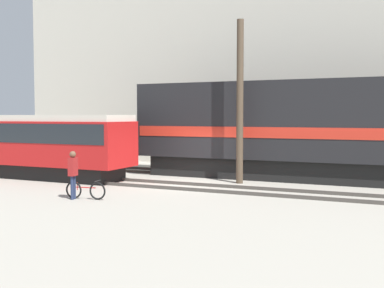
% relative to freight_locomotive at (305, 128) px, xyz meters
% --- Properties ---
extents(ground_plane, '(120.00, 120.00, 0.00)m').
position_rel_freight_locomotive_xyz_m(ground_plane, '(-4.67, -3.50, -2.46)').
color(ground_plane, '#9E998C').
extents(track_near, '(60.00, 1.50, 0.14)m').
position_rel_freight_locomotive_xyz_m(track_near, '(-4.67, -4.51, -2.39)').
color(track_near, '#47423D').
rests_on(track_near, ground).
extents(track_far, '(60.00, 1.51, 0.14)m').
position_rel_freight_locomotive_xyz_m(track_far, '(-4.67, 0.00, -2.39)').
color(track_far, '#47423D').
rests_on(track_far, ground).
extents(building_backdrop, '(32.54, 6.00, 13.51)m').
position_rel_freight_locomotive_xyz_m(building_backdrop, '(-4.67, 7.89, 4.30)').
color(building_backdrop, beige).
rests_on(building_backdrop, ground).
extents(freight_locomotive, '(16.22, 3.04, 5.26)m').
position_rel_freight_locomotive_xyz_m(freight_locomotive, '(0.00, 0.00, 0.00)').
color(freight_locomotive, black).
rests_on(freight_locomotive, ground).
extents(streetcar, '(9.11, 2.54, 3.08)m').
position_rel_freight_locomotive_xyz_m(streetcar, '(-11.68, -4.51, -0.70)').
color(streetcar, black).
rests_on(streetcar, ground).
extents(bicycle, '(1.59, 0.45, 0.70)m').
position_rel_freight_locomotive_xyz_m(bicycle, '(-6.19, -8.54, -2.13)').
color(bicycle, black).
rests_on(bicycle, ground).
extents(person, '(0.27, 0.39, 1.76)m').
position_rel_freight_locomotive_xyz_m(person, '(-6.58, -8.75, -1.38)').
color(person, '#232D4C').
rests_on(person, ground).
extents(utility_pole_left, '(0.31, 0.31, 7.31)m').
position_rel_freight_locomotive_xyz_m(utility_pole_left, '(-2.44, -2.26, 1.20)').
color(utility_pole_left, '#4C3D2D').
rests_on(utility_pole_left, ground).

